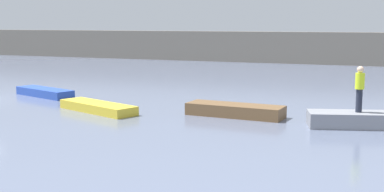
# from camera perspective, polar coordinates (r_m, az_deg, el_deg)

# --- Properties ---
(embankment_wall) EXTENTS (80.00, 1.20, 2.82)m
(embankment_wall) POSITION_cam_1_polar(r_m,az_deg,el_deg) (49.84, -0.24, 5.59)
(embankment_wall) COLOR gray
(embankment_wall) RESTS_ON ground_plane
(rowboat_blue) EXTENTS (3.75, 2.12, 0.40)m
(rowboat_blue) POSITION_cam_1_polar(r_m,az_deg,el_deg) (26.82, -16.00, 0.39)
(rowboat_blue) COLOR #2B4CAD
(rowboat_blue) RESTS_ON ground_plane
(rowboat_yellow) EXTENTS (4.05, 2.43, 0.37)m
(rowboat_yellow) POSITION_cam_1_polar(r_m,az_deg,el_deg) (21.73, -10.40, -1.23)
(rowboat_yellow) COLOR gold
(rowboat_yellow) RESTS_ON ground_plane
(rowboat_brown) EXTENTS (3.92, 1.42, 0.48)m
(rowboat_brown) POSITION_cam_1_polar(r_m,az_deg,el_deg) (20.38, 4.78, -1.59)
(rowboat_brown) COLOR brown
(rowboat_brown) RESTS_ON ground_plane
(rowboat_grey) EXTENTS (3.66, 2.12, 0.54)m
(rowboat_grey) POSITION_cam_1_polar(r_m,az_deg,el_deg) (19.14, 17.92, -2.51)
(rowboat_grey) COLOR gray
(rowboat_grey) RESTS_ON ground_plane
(person_hiviz_shirt) EXTENTS (0.32, 0.32, 1.63)m
(person_hiviz_shirt) POSITION_cam_1_polar(r_m,az_deg,el_deg) (18.97, 18.08, 0.99)
(person_hiviz_shirt) COLOR #232838
(person_hiviz_shirt) RESTS_ON rowboat_grey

